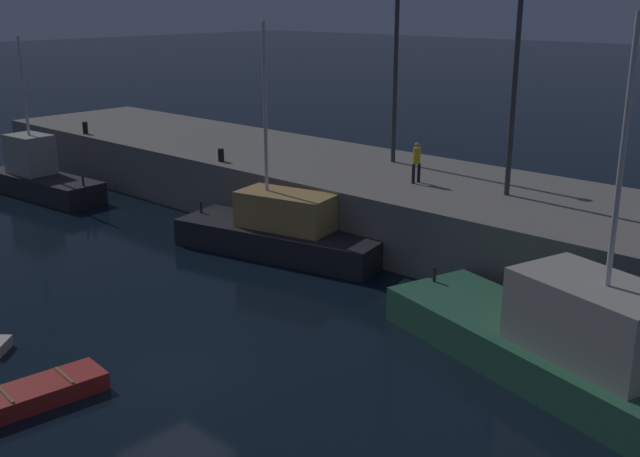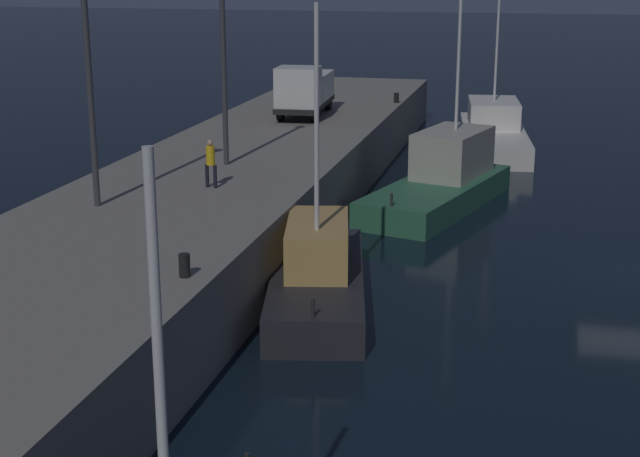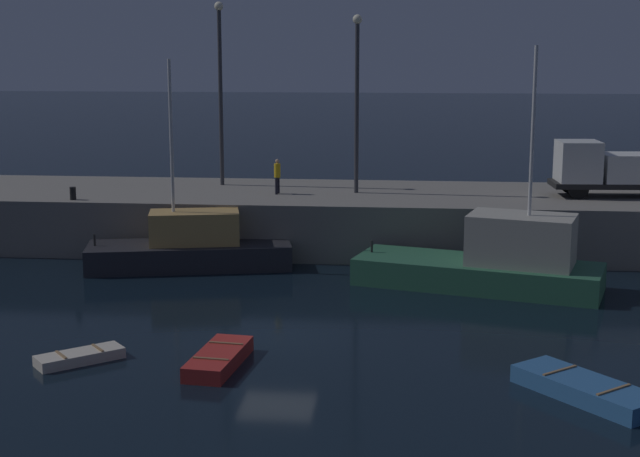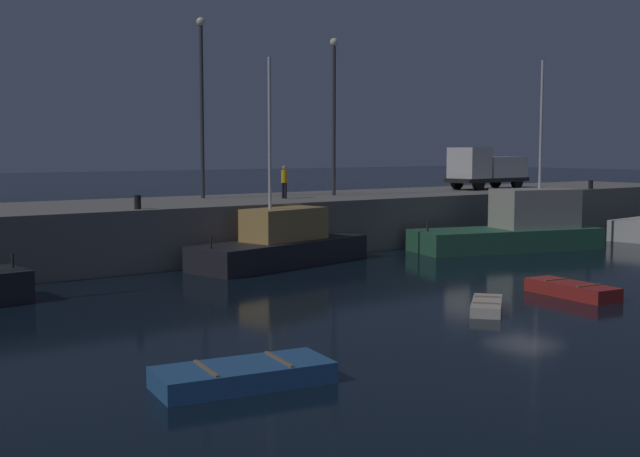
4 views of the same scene
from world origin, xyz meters
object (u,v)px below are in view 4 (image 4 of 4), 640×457
bollard_west (138,202)px  lamp_post_west (202,95)px  dinghy_orange_near (487,306)px  fishing_boat_blue (516,228)px  rowboat_blue_far (572,290)px  dockworker (284,180)px  dinghy_red_small (243,375)px  fishing_boat_white (282,244)px  bollard_east (591,185)px  utility_truck (486,168)px  lamp_post_east (334,105)px

bollard_west → lamp_post_west: bearing=41.8°
dinghy_orange_near → fishing_boat_blue: bearing=37.3°
rowboat_blue_far → dockworker: bearing=92.0°
dinghy_red_small → lamp_post_west: lamp_post_west is taller
rowboat_blue_far → lamp_post_west: (-3.75, 19.54, 7.53)m
dinghy_red_small → rowboat_blue_far: 14.92m
fishing_boat_white → lamp_post_west: (-0.01, 7.13, 6.86)m
bollard_west → bollard_east: bollard_west is taller
dinghy_orange_near → bollard_west: bearing=110.2°
fishing_boat_white → bollard_east: (24.12, 1.51, 1.96)m
fishing_boat_blue → lamp_post_west: size_ratio=1.13×
fishing_boat_blue → lamp_post_west: bearing=143.3°
fishing_boat_blue → dockworker: (-9.54, 6.82, 2.43)m
fishing_boat_white → bollard_west: size_ratio=15.59×
dinghy_red_small → fishing_boat_blue: bearing=28.1°
bollard_west → rowboat_blue_far: bearing=-56.2°
dinghy_orange_near → utility_truck: bearing=42.6°
dinghy_orange_near → lamp_post_west: bearing=88.4°
utility_truck → lamp_post_east: bearing=-180.0°
fishing_boat_blue → fishing_boat_white: (-12.70, 2.33, -0.20)m
fishing_boat_blue → bollard_east: size_ratio=18.90×
dinghy_orange_near → dinghy_red_small: size_ratio=0.65×
bollard_east → dinghy_red_small: bearing=-154.8°
fishing_boat_white → lamp_post_east: (6.84, 5.22, 6.51)m
lamp_post_east → utility_truck: 12.35m
bollard_east → bollard_west: bearing=179.3°
fishing_boat_blue → bollard_west: 19.11m
dockworker → lamp_post_west: bearing=140.2°
dinghy_orange_near → lamp_post_east: bearing=67.3°
dinghy_red_small → utility_truck: (29.63, 20.20, 3.65)m
fishing_boat_blue → dinghy_red_small: fishing_boat_blue is taller
dinghy_orange_near → dockworker: bearing=77.6°
fishing_boat_white → rowboat_blue_far: bearing=-73.2°
lamp_post_west → bollard_west: bearing=-138.2°
lamp_post_east → dinghy_red_small: bearing=-131.4°
fishing_boat_blue → lamp_post_west: 17.19m
utility_truck → dockworker: size_ratio=3.60×
lamp_post_east → bollard_east: (17.29, -3.71, -4.55)m
rowboat_blue_far → bollard_west: bearing=123.8°
dinghy_red_small → rowboat_blue_far: (14.70, 2.56, 0.01)m
dinghy_red_small → fishing_boat_white: bearing=53.8°
fishing_boat_blue → lamp_post_east: size_ratio=1.22×
dinghy_orange_near → rowboat_blue_far: size_ratio=0.74×
fishing_boat_blue → fishing_boat_white: 12.92m
utility_truck → bollard_west: 24.76m
fishing_boat_white → rowboat_blue_far: 12.98m
rowboat_blue_far → lamp_post_east: lamp_post_east is taller
lamp_post_east → dockworker: (-3.68, -0.73, -3.88)m
bollard_west → fishing_boat_white: bearing=-18.1°
utility_truck → bollard_west: size_ratio=10.19×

